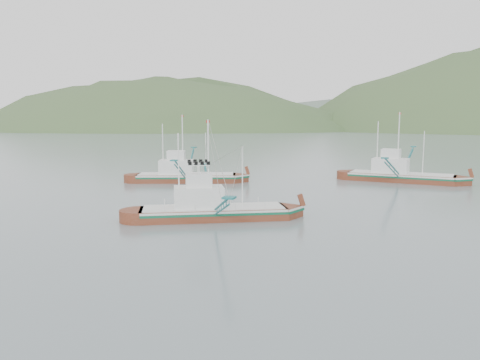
# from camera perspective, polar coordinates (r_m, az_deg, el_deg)

# --- Properties ---
(ground) EXTENTS (1200.00, 1200.00, 0.00)m
(ground) POSITION_cam_1_polar(r_m,az_deg,el_deg) (42.89, -2.22, -5.24)
(ground) COLOR slate
(ground) RESTS_ON ground
(main_boat) EXTENTS (14.08, 23.72, 10.11)m
(main_boat) POSITION_cam_1_polar(r_m,az_deg,el_deg) (44.12, -3.40, -2.14)
(main_boat) COLOR #622814
(main_boat) RESTS_ON ground
(bg_boat_right) EXTENTS (15.90, 27.60, 11.29)m
(bg_boat_right) POSITION_cam_1_polar(r_m,az_deg,el_deg) (74.79, 18.88, 1.29)
(bg_boat_right) COLOR #622814
(bg_boat_right) RESTS_ON ground
(bg_boat_left) EXTENTS (15.33, 26.22, 10.87)m
(bg_boat_left) POSITION_cam_1_polar(r_m,az_deg,el_deg) (70.79, -6.68, 1.41)
(bg_boat_left) COLOR #622814
(bg_boat_left) RESTS_ON ground
(headland_left) EXTENTS (448.00, 308.00, 210.00)m
(headland_left) POSITION_cam_1_polar(r_m,az_deg,el_deg) (444.05, -9.83, 6.08)
(headland_left) COLOR #3D592E
(headland_left) RESTS_ON ground
(ridge_distant) EXTENTS (960.00, 400.00, 240.00)m
(ridge_distant) POSITION_cam_1_polar(r_m,az_deg,el_deg) (600.05, 17.72, 6.15)
(ridge_distant) COLOR slate
(ridge_distant) RESTS_ON ground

